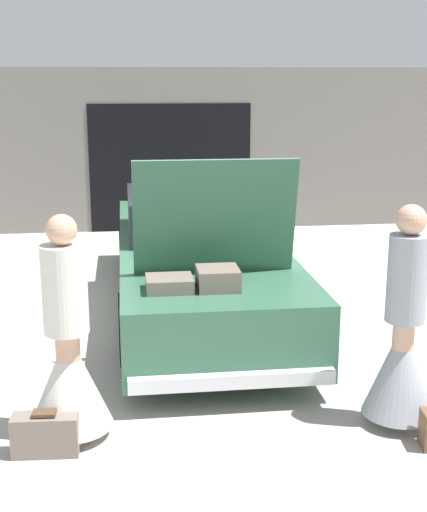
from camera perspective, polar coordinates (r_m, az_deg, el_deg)
ground_plane at (r=8.37m, az=-1.25°, el=-4.27°), size 40.00×40.00×0.00m
garage_wall_back at (r=12.55m, az=-3.49°, el=8.40°), size 12.00×0.14×2.80m
car at (r=8.22m, az=-1.30°, el=-0.20°), size 1.80×5.35×1.94m
person_left at (r=5.44m, az=-11.53°, el=-8.16°), size 0.63×0.63×1.71m
person_right at (r=5.69m, az=14.89°, el=-7.10°), size 0.57×0.57×1.74m
suitcase_beside_left_person at (r=5.41m, az=-13.28°, el=-13.71°), size 0.48×0.21×0.33m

